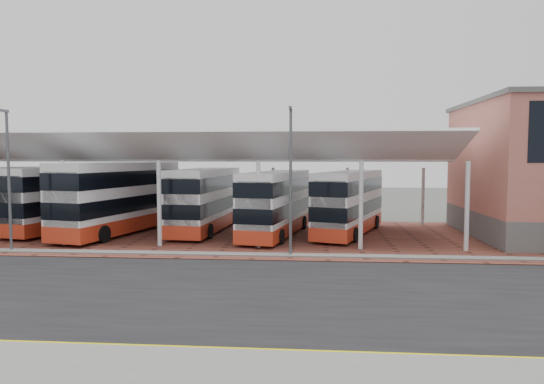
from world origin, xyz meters
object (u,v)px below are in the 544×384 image
Objects in this scene: bus_1 at (69,199)px; bus_4 at (276,204)px; bus_5 at (350,203)px; bus_3 at (206,200)px; bus_2 at (120,198)px.

bus_1 is 15.64m from bus_4.
bus_4 is at bearing -148.98° from bus_5.
bus_5 is at bearing 23.27° from bus_4.
bus_3 is at bearing 13.95° from bus_1.
bus_3 is 5.53m from bus_4.
bus_5 is (16.17, 0.97, -0.31)m from bus_2.
bus_1 is 4.67m from bus_2.
bus_3 is 1.03× the size of bus_5.
bus_2 is 6.04m from bus_3.
bus_4 reaches higher than bus_5.
bus_2 is at bearing -160.69° from bus_3.
bus_4 is (15.57, -1.42, -0.13)m from bus_1.
bus_5 is (20.65, -0.32, -0.13)m from bus_1.
bus_2 is 1.11× the size of bus_3.
bus_5 is (5.08, 1.10, -0.00)m from bus_4.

